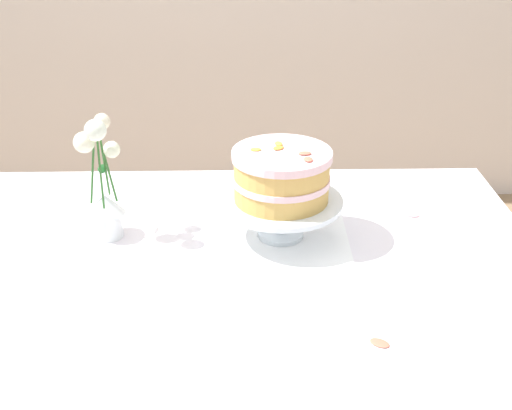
% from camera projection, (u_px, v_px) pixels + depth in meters
% --- Properties ---
extents(dining_table, '(1.40, 1.00, 0.74)m').
position_uv_depth(dining_table, '(239.00, 299.00, 1.55)').
color(dining_table, white).
rests_on(dining_table, ground).
extents(linen_napkin, '(0.32, 0.32, 0.00)m').
position_uv_depth(linen_napkin, '(280.00, 236.00, 1.62)').
color(linen_napkin, white).
rests_on(linen_napkin, dining_table).
extents(cake_stand, '(0.29, 0.29, 0.10)m').
position_uv_depth(cake_stand, '(281.00, 206.00, 1.59)').
color(cake_stand, silver).
rests_on(cake_stand, linen_napkin).
extents(layer_cake, '(0.23, 0.23, 0.13)m').
position_uv_depth(layer_cake, '(282.00, 175.00, 1.55)').
color(layer_cake, tan).
rests_on(layer_cake, cake_stand).
extents(flower_vase, '(0.10, 0.12, 0.31)m').
position_uv_depth(flower_vase, '(103.00, 190.00, 1.57)').
color(flower_vase, silver).
rests_on(flower_vase, dining_table).
extents(loose_petal_0, '(0.05, 0.04, 0.00)m').
position_uv_depth(loose_petal_0, '(380.00, 343.00, 1.26)').
color(loose_petal_0, '#E56B51').
rests_on(loose_petal_0, dining_table).
extents(loose_petal_1, '(0.04, 0.04, 0.01)m').
position_uv_depth(loose_petal_1, '(412.00, 214.00, 1.72)').
color(loose_petal_1, pink).
rests_on(loose_petal_1, dining_table).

